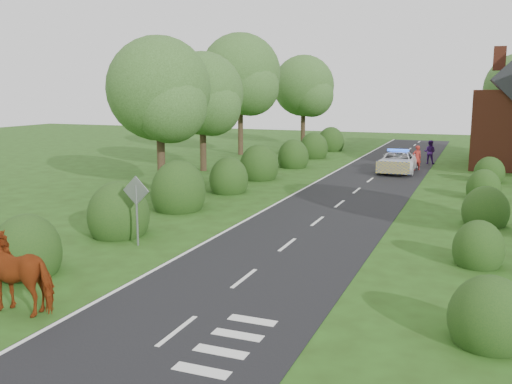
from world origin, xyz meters
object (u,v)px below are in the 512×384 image
at_px(cow, 25,277).
at_px(pedestrian_red, 417,158).
at_px(police_van, 398,162).
at_px(pedestrian_purple, 430,152).
at_px(road_sign, 136,200).

xyz_separation_m(cow, pedestrian_red, (6.42, 29.78, 0.03)).
bearing_deg(police_van, pedestrian_red, 50.45).
xyz_separation_m(police_van, pedestrian_purple, (1.60, 5.43, 0.18)).
bearing_deg(pedestrian_purple, road_sign, 83.10).
distance_m(cow, pedestrian_purple, 34.53).
height_order(police_van, pedestrian_purple, pedestrian_purple).
distance_m(road_sign, police_van, 23.04).
height_order(cow, police_van, cow).
bearing_deg(pedestrian_red, cow, 47.98).
bearing_deg(pedestrian_red, road_sign, 43.29).
distance_m(police_van, pedestrian_purple, 5.67).
distance_m(road_sign, cow, 6.28).
xyz_separation_m(cow, police_van, (5.32, 28.39, -0.12)).
height_order(pedestrian_red, pedestrian_purple, pedestrian_purple).
relative_size(police_van, pedestrian_red, 3.00).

